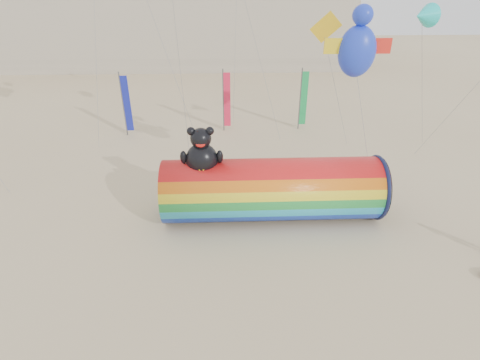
{
  "coord_description": "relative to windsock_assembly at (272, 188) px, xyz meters",
  "views": [
    {
      "loc": [
        -0.21,
        -15.32,
        11.29
      ],
      "look_at": [
        0.5,
        1.5,
        2.4
      ],
      "focal_mm": 28.0,
      "sensor_mm": 36.0,
      "label": 1
    }
  ],
  "objects": [
    {
      "name": "ground",
      "position": [
        -2.18,
        -1.77,
        -1.74
      ],
      "size": [
        160.0,
        160.0,
        0.0
      ],
      "primitive_type": "plane",
      "color": "#CCB58C",
      "rests_on": "ground"
    },
    {
      "name": "windsock_assembly",
      "position": [
        0.0,
        0.0,
        0.0
      ],
      "size": [
        11.4,
        3.47,
        5.26
      ],
      "color": "red",
      "rests_on": "ground"
    },
    {
      "name": "festival_banners",
      "position": [
        -2.79,
        13.35,
        0.89
      ],
      "size": [
        15.2,
        1.04,
        5.2
      ],
      "color": "#59595E",
      "rests_on": "ground"
    }
  ]
}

